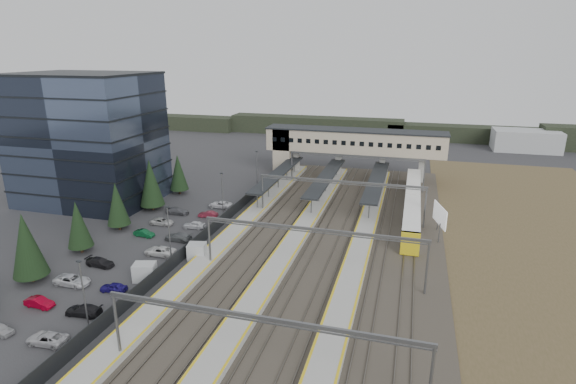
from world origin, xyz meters
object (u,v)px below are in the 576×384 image
(relay_cabin_near, at_px, (145,272))
(relay_cabin_far, at_px, (197,251))
(office_building, at_px, (88,139))
(train, at_px, (412,204))
(footbridge, at_px, (342,143))
(billboard, at_px, (440,216))

(relay_cabin_near, bearing_deg, relay_cabin_far, 64.22)
(relay_cabin_near, distance_m, relay_cabin_far, 8.26)
(office_building, height_order, train, office_building)
(footbridge, bearing_deg, relay_cabin_far, -104.52)
(relay_cabin_near, relative_size, relay_cabin_far, 1.11)
(footbridge, relative_size, train, 1.09)
(train, bearing_deg, office_building, -171.89)
(relay_cabin_near, xyz_separation_m, train, (32.42, 34.36, 0.78))
(relay_cabin_far, distance_m, train, 39.45)
(train, bearing_deg, relay_cabin_far, -136.96)
(relay_cabin_near, relative_size, footbridge, 0.08)
(footbridge, bearing_deg, train, -52.78)
(relay_cabin_near, distance_m, train, 47.24)
(relay_cabin_near, bearing_deg, footbridge, 73.89)
(billboard, bearing_deg, footbridge, 123.33)
(relay_cabin_far, height_order, train, train)
(billboard, bearing_deg, train, 113.31)
(office_building, height_order, relay_cabin_near, office_building)
(relay_cabin_far, height_order, footbridge, footbridge)
(train, bearing_deg, billboard, -66.69)
(billboard, bearing_deg, office_building, 178.99)
(footbridge, relative_size, billboard, 6.80)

